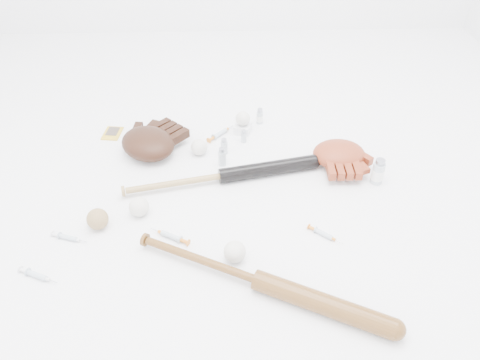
{
  "coord_description": "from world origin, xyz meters",
  "views": [
    {
      "loc": [
        -0.0,
        -1.32,
        1.15
      ],
      "look_at": [
        0.04,
        -0.02,
        0.06
      ],
      "focal_mm": 35.0,
      "sensor_mm": 36.0,
      "label": 1
    }
  ],
  "objects_px": {
    "bat_wood": "(258,280)",
    "pedestal": "(243,128)",
    "bat_dark": "(221,176)",
    "glove_dark": "(148,143)"
  },
  "relations": [
    {
      "from": "bat_dark",
      "to": "pedestal",
      "type": "bearing_deg",
      "value": 62.52
    },
    {
      "from": "glove_dark",
      "to": "pedestal",
      "type": "distance_m",
      "value": 0.42
    },
    {
      "from": "bat_wood",
      "to": "pedestal",
      "type": "xyz_separation_m",
      "value": [
        -0.01,
        0.83,
        -0.01
      ]
    },
    {
      "from": "bat_dark",
      "to": "bat_wood",
      "type": "xyz_separation_m",
      "value": [
        0.11,
        -0.5,
        0.0
      ]
    },
    {
      "from": "bat_dark",
      "to": "glove_dark",
      "type": "height_order",
      "value": "glove_dark"
    },
    {
      "from": "pedestal",
      "to": "glove_dark",
      "type": "bearing_deg",
      "value": -159.9
    },
    {
      "from": "glove_dark",
      "to": "pedestal",
      "type": "bearing_deg",
      "value": 63.62
    },
    {
      "from": "bat_dark",
      "to": "glove_dark",
      "type": "bearing_deg",
      "value": 135.0
    },
    {
      "from": "bat_dark",
      "to": "bat_wood",
      "type": "bearing_deg",
      "value": -89.79
    },
    {
      "from": "glove_dark",
      "to": "pedestal",
      "type": "xyz_separation_m",
      "value": [
        0.39,
        0.14,
        -0.03
      ]
    }
  ]
}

